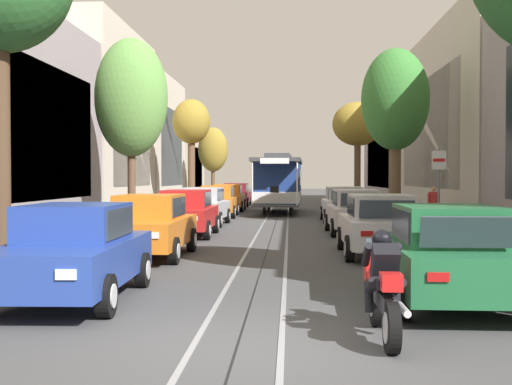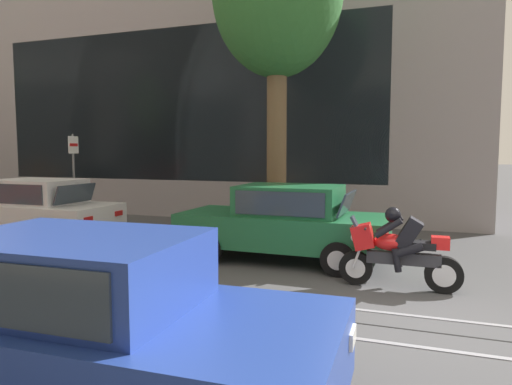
# 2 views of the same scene
# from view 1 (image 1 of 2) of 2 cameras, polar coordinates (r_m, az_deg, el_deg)

# --- Properties ---
(ground_plane) EXTENTS (160.00, 160.00, 0.00)m
(ground_plane) POSITION_cam_1_polar(r_m,az_deg,el_deg) (32.10, 1.80, -2.27)
(ground_plane) COLOR #424244
(trolley_track_rails) EXTENTS (1.14, 68.24, 0.01)m
(trolley_track_rails) POSITION_cam_1_polar(r_m,az_deg,el_deg) (36.11, 1.93, -1.85)
(trolley_track_rails) COLOR gray
(trolley_track_rails) RESTS_ON ground
(building_facade_left) EXTENTS (5.56, 59.94, 10.04)m
(building_facade_left) POSITION_cam_1_polar(r_m,az_deg,el_deg) (36.86, -14.50, 4.75)
(building_facade_left) COLOR #BCAD93
(building_facade_left) RESTS_ON ground
(building_facade_right) EXTENTS (5.70, 59.94, 9.72)m
(building_facade_right) POSITION_cam_1_polar(r_m,az_deg,el_deg) (37.03, 18.52, 4.86)
(building_facade_right) COLOR gray
(building_facade_right) RESTS_ON ground
(parked_car_blue_near_left) EXTENTS (2.08, 4.39, 1.58)m
(parked_car_blue_near_left) POSITION_cam_1_polar(r_m,az_deg,el_deg) (11.41, -15.32, -4.91)
(parked_car_blue_near_left) COLOR #233D93
(parked_car_blue_near_left) RESTS_ON ground
(parked_car_orange_second_left) EXTENTS (2.01, 4.37, 1.58)m
(parked_car_orange_second_left) POSITION_cam_1_polar(r_m,az_deg,el_deg) (17.04, -9.13, -2.81)
(parked_car_orange_second_left) COLOR orange
(parked_car_orange_second_left) RESTS_ON ground
(parked_car_red_mid_left) EXTENTS (2.02, 4.37, 1.58)m
(parked_car_red_mid_left) POSITION_cam_1_polar(r_m,az_deg,el_deg) (22.85, -6.02, -1.74)
(parked_car_red_mid_left) COLOR red
(parked_car_red_mid_left) RESTS_ON ground
(parked_car_silver_fourth_left) EXTENTS (2.10, 4.40, 1.58)m
(parked_car_silver_fourth_left) POSITION_cam_1_polar(r_m,az_deg,el_deg) (27.97, -4.58, -1.17)
(parked_car_silver_fourth_left) COLOR #B7B7BC
(parked_car_silver_fourth_left) RESTS_ON ground
(parked_car_orange_fifth_left) EXTENTS (2.05, 4.38, 1.58)m
(parked_car_orange_fifth_left) POSITION_cam_1_polar(r_m,az_deg,el_deg) (33.62, -3.31, -0.74)
(parked_car_orange_fifth_left) COLOR orange
(parked_car_orange_fifth_left) RESTS_ON ground
(parked_car_orange_sixth_left) EXTENTS (2.02, 4.37, 1.58)m
(parked_car_orange_sixth_left) POSITION_cam_1_polar(r_m,az_deg,el_deg) (39.53, -2.40, -0.42)
(parked_car_orange_sixth_left) COLOR orange
(parked_car_orange_sixth_left) RESTS_ON ground
(parked_car_maroon_far_left) EXTENTS (2.06, 4.39, 1.58)m
(parked_car_maroon_far_left) POSITION_cam_1_polar(r_m,az_deg,el_deg) (45.63, -1.71, -0.18)
(parked_car_maroon_far_left) COLOR maroon
(parked_car_maroon_far_left) RESTS_ON ground
(parked_car_green_near_right) EXTENTS (2.06, 4.39, 1.58)m
(parked_car_green_near_right) POSITION_cam_1_polar(r_m,az_deg,el_deg) (11.08, 16.00, -5.10)
(parked_car_green_near_right) COLOR #1E6038
(parked_car_green_near_right) RESTS_ON ground
(parked_car_white_second_right) EXTENTS (2.01, 4.36, 1.58)m
(parked_car_white_second_right) POSITION_cam_1_polar(r_m,az_deg,el_deg) (17.43, 10.53, -2.73)
(parked_car_white_second_right) COLOR silver
(parked_car_white_second_right) RESTS_ON ground
(parked_car_white_mid_right) EXTENTS (2.06, 4.39, 1.58)m
(parked_car_white_mid_right) POSITION_cam_1_polar(r_m,az_deg,el_deg) (23.86, 8.51, -1.62)
(parked_car_white_mid_right) COLOR silver
(parked_car_white_mid_right) RESTS_ON ground
(parked_car_white_fourth_right) EXTENTS (2.02, 4.37, 1.58)m
(parked_car_white_fourth_right) POSITION_cam_1_polar(r_m,az_deg,el_deg) (30.24, 7.53, -0.98)
(parked_car_white_fourth_right) COLOR silver
(parked_car_white_fourth_right) RESTS_ON ground
(street_tree_kerb_left_second) EXTENTS (2.84, 2.36, 7.42)m
(street_tree_kerb_left_second) POSITION_cam_1_polar(r_m,az_deg,el_deg) (26.55, -10.63, 7.92)
(street_tree_kerb_left_second) COLOR brown
(street_tree_kerb_left_second) RESTS_ON ground
(street_tree_kerb_left_mid) EXTENTS (2.22, 2.18, 6.60)m
(street_tree_kerb_left_mid) POSITION_cam_1_polar(r_m,az_deg,el_deg) (39.63, -5.56, 5.81)
(street_tree_kerb_left_mid) COLOR brown
(street_tree_kerb_left_mid) RESTS_ON ground
(street_tree_kerb_left_fourth) EXTENTS (2.30, 1.87, 5.84)m
(street_tree_kerb_left_fourth) POSITION_cam_1_polar(r_m,az_deg,el_deg) (51.64, -3.70, 3.64)
(street_tree_kerb_left_fourth) COLOR brown
(street_tree_kerb_left_fourth) RESTS_ON ground
(street_tree_kerb_right_second) EXTENTS (2.83, 3.07, 7.40)m
(street_tree_kerb_right_second) POSITION_cam_1_polar(r_m,az_deg,el_deg) (28.69, 11.82, 7.64)
(street_tree_kerb_right_second) COLOR brown
(street_tree_kerb_right_second) RESTS_ON ground
(street_tree_kerb_right_mid) EXTENTS (3.48, 3.22, 7.20)m
(street_tree_kerb_right_mid) POSITION_cam_1_polar(r_m,az_deg,el_deg) (46.72, 8.68, 5.72)
(street_tree_kerb_right_mid) COLOR brown
(street_tree_kerb_right_mid) RESTS_ON ground
(cable_car_trolley) EXTENTS (2.82, 9.17, 3.28)m
(cable_car_trolley) POSITION_cam_1_polar(r_m,az_deg,el_deg) (37.81, 1.98, 0.81)
(cable_car_trolley) COLOR navy
(cable_car_trolley) RESTS_ON ground
(motorcycle_with_rider) EXTENTS (0.56, 1.99, 1.37)m
(motorcycle_with_rider) POSITION_cam_1_polar(r_m,az_deg,el_deg) (8.56, 10.83, -8.00)
(motorcycle_with_rider) COLOR black
(motorcycle_with_rider) RESTS_ON ground
(pedestrian_on_left_pavement) EXTENTS (0.55, 0.41, 1.59)m
(pedestrian_on_left_pavement) POSITION_cam_1_polar(r_m,az_deg,el_deg) (30.90, 14.96, -0.79)
(pedestrian_on_left_pavement) COLOR slate
(pedestrian_on_left_pavement) RESTS_ON ground
(fire_hydrant) EXTENTS (0.40, 0.22, 0.84)m
(fire_hydrant) POSITION_cam_1_polar(r_m,az_deg,el_deg) (16.66, 16.30, -4.24)
(fire_hydrant) COLOR red
(fire_hydrant) RESTS_ON ground
(street_sign_post) EXTENTS (0.36, 0.07, 2.76)m
(street_sign_post) POSITION_cam_1_polar(r_m,az_deg,el_deg) (17.68, 15.36, 0.27)
(street_sign_post) COLOR slate
(street_sign_post) RESTS_ON ground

